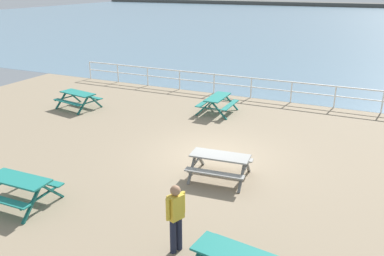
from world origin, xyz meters
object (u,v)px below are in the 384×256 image
picnic_table_near_right (78,96)px  picnic_table_mid_centre (220,161)px  picnic_table_far_left (19,185)px  visitor (176,215)px  picnic_table_far_right (217,101)px

picnic_table_near_right → picnic_table_mid_centre: same height
picnic_table_far_left → visitor: bearing=-1.6°
picnic_table_mid_centre → picnic_table_far_left: size_ratio=1.05×
picnic_table_near_right → picnic_table_far_right: (6.32, 2.16, 0.00)m
picnic_table_far_right → picnic_table_mid_centre: bearing=-158.2°
picnic_table_mid_centre → picnic_table_far_left: bearing=-144.9°
picnic_table_mid_centre → picnic_table_far_left: 5.76m
picnic_table_mid_centre → visitor: visitor is taller
picnic_table_near_right → visitor: visitor is taller
picnic_table_far_left → visitor: visitor is taller
picnic_table_far_left → picnic_table_near_right: bearing=118.7°
picnic_table_near_right → picnic_table_far_left: 8.88m
picnic_table_near_right → picnic_table_mid_centre: bearing=-14.0°
picnic_table_near_right → picnic_table_far_right: size_ratio=1.12×
picnic_table_near_right → picnic_table_mid_centre: 9.66m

